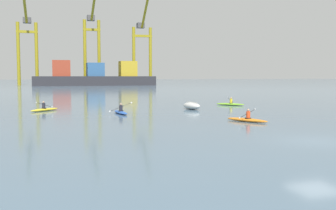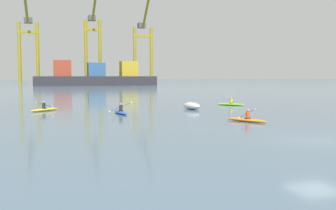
% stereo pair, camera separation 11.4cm
% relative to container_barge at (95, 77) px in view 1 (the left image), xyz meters
% --- Properties ---
extents(ground_plane, '(800.00, 800.00, 0.00)m').
position_rel_container_barge_xyz_m(ground_plane, '(-1.95, -122.72, -3.01)').
color(ground_plane, slate).
extents(container_barge, '(42.52, 8.27, 8.82)m').
position_rel_container_barge_xyz_m(container_barge, '(0.00, 0.00, 0.00)').
color(container_barge, '#28282D').
rests_on(container_barge, ground).
extents(gantry_crane_west, '(7.36, 18.96, 30.73)m').
position_rel_container_barge_xyz_m(gantry_crane_west, '(-23.04, 8.15, 12.71)').
color(gantry_crane_west, olive).
rests_on(gantry_crane_west, ground).
extents(gantry_crane_west_mid, '(6.49, 19.25, 32.63)m').
position_rel_container_barge_xyz_m(gantry_crane_west_mid, '(-0.06, 9.64, 13.77)').
color(gantry_crane_west_mid, olive).
rests_on(gantry_crane_west_mid, ground).
extents(gantry_crane_east_mid, '(7.88, 16.63, 34.37)m').
position_rel_container_barge_xyz_m(gantry_crane_east_mid, '(19.27, 9.10, 12.92)').
color(gantry_crane_east_mid, olive).
rests_on(gantry_crane_east_mid, ground).
extents(capsized_dinghy, '(1.64, 2.78, 0.76)m').
position_rel_container_barge_xyz_m(capsized_dinghy, '(-1.39, -102.79, -2.66)').
color(capsized_dinghy, beige).
rests_on(capsized_dinghy, ground).
extents(kayak_yellow, '(2.84, 2.82, 0.95)m').
position_rel_container_barge_xyz_m(kayak_yellow, '(-15.58, -100.55, -2.84)').
color(kayak_yellow, yellow).
rests_on(kayak_yellow, ground).
extents(kayak_orange, '(2.19, 3.26, 0.95)m').
position_rel_container_barge_xyz_m(kayak_orange, '(-1.18, -113.97, -2.84)').
color(kayak_orange, orange).
rests_on(kayak_orange, ground).
extents(kayak_lime, '(2.74, 2.91, 1.07)m').
position_rel_container_barge_xyz_m(kayak_lime, '(4.67, -99.11, -2.84)').
color(kayak_lime, '#7ABC2D').
rests_on(kayak_lime, ground).
extents(kayak_blue, '(2.17, 3.45, 1.05)m').
position_rel_container_barge_xyz_m(kayak_blue, '(-9.06, -105.42, -2.84)').
color(kayak_blue, '#2856B2').
rests_on(kayak_blue, ground).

